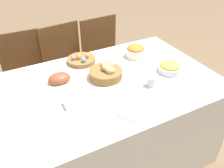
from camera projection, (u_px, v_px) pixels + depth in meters
ground_plane at (106, 155)px, 2.13m from camera, size 12.00×12.00×0.00m
dining_table at (106, 123)px, 1.91m from camera, size 1.63×1.01×0.78m
chair_far_right at (105, 57)px, 2.61m from camera, size 0.45×0.45×0.90m
chair_far_center at (68, 67)px, 2.45m from camera, size 0.46×0.46×0.90m
chair_far_left at (28, 76)px, 2.29m from camera, size 0.43×0.43×0.90m
bread_basket at (106, 72)px, 1.74m from camera, size 0.24×0.24×0.11m
egg_basket at (81, 60)px, 1.93m from camera, size 0.23×0.23×0.08m
ham_platter at (60, 79)px, 1.69m from camera, size 0.25×0.17×0.08m
carrot_bowl at (136, 51)px, 2.00m from camera, size 0.17×0.17×0.10m
pineapple_bowl at (170, 67)px, 1.80m from camera, size 0.18×0.18×0.08m
dinner_plate at (133, 107)px, 1.47m from camera, size 0.26×0.26×0.01m
fork at (112, 115)px, 1.41m from camera, size 0.02×0.18×0.00m
knife at (154, 100)px, 1.53m from camera, size 0.02×0.18×0.00m
spoon at (157, 99)px, 1.54m from camera, size 0.02×0.18×0.00m
drinking_cup at (151, 81)px, 1.65m from camera, size 0.06×0.06×0.07m
butter_dish at (74, 102)px, 1.49m from camera, size 0.14×0.08×0.03m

